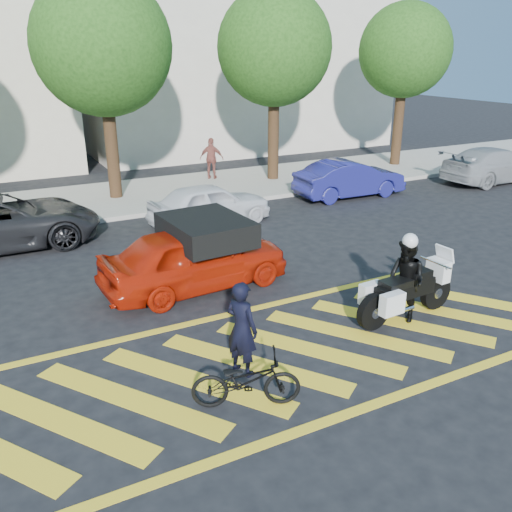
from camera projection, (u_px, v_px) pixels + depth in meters
name	position (u px, v px, depth m)	size (l,w,h in m)	color
ground	(283.00, 355.00, 9.72)	(90.00, 90.00, 0.00)	black
sidewalk	(117.00, 199.00, 19.63)	(60.00, 5.00, 0.15)	#9E998E
crosswalk	(281.00, 356.00, 9.70)	(12.33, 4.00, 0.01)	yellow
building_right	(233.00, 42.00, 29.03)	(16.00, 8.00, 11.00)	beige
tree_center	(106.00, 51.00, 17.94)	(4.60, 4.60, 7.56)	black
tree_right	(276.00, 52.00, 20.77)	(4.40, 4.40, 7.41)	black
tree_far_right	(406.00, 54.00, 23.62)	(4.00, 4.00, 7.10)	black
officer_bike	(242.00, 329.00, 8.91)	(0.61, 0.40, 1.67)	black
bicycle	(246.00, 381.00, 8.21)	(0.58, 1.67, 0.88)	black
police_motorcycle	(405.00, 292.00, 10.84)	(2.49, 0.82, 1.10)	black
officer_moto	(406.00, 281.00, 10.74)	(0.82, 0.64, 1.69)	black
red_convertible	(195.00, 258.00, 12.23)	(1.73, 4.29, 1.46)	#AC1B07
parked_mid_right	(210.00, 204.00, 16.77)	(1.55, 3.85, 1.31)	silver
parked_right	(350.00, 179.00, 19.93)	(1.44, 4.14, 1.36)	navy
parked_far_right	(494.00, 165.00, 22.22)	(1.97, 4.85, 1.41)	#929499
pedestrian_right	(212.00, 158.00, 22.04)	(0.97, 0.41, 1.66)	#934D42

